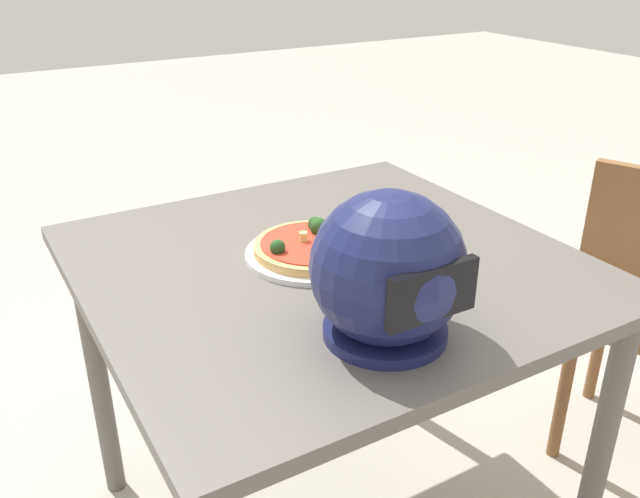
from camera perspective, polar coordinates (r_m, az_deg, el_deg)
dining_table at (r=1.44m, az=0.66°, el=-4.30°), size 0.97×0.96×0.77m
pizza_plate at (r=1.40m, az=-0.67°, el=-0.39°), size 0.28×0.28×0.01m
pizza at (r=1.40m, az=-0.70°, el=0.33°), size 0.24×0.24×0.05m
motorcycle_helmet at (r=1.08m, az=5.82°, el=-1.88°), size 0.26×0.26×0.26m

